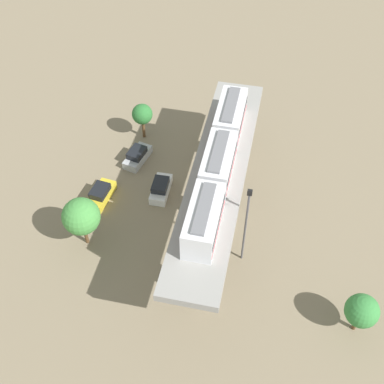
{
  "coord_description": "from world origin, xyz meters",
  "views": [
    {
      "loc": [
        -4.58,
        33.33,
        41.64
      ],
      "look_at": [
        2.5,
        0.48,
        4.51
      ],
      "focal_mm": 46.58,
      "sensor_mm": 36.0,
      "label": 1
    }
  ],
  "objects_px": {
    "train": "(218,164)",
    "tree_near_viaduct": "(142,114)",
    "tree_far_corner": "(362,311)",
    "parked_car_white": "(161,188)",
    "parked_car_silver": "(137,156)",
    "parked_car_yellow": "(101,194)",
    "tree_mid_lot": "(81,217)",
    "signal_post": "(246,223)"
  },
  "relations": [
    {
      "from": "train",
      "to": "parked_car_yellow",
      "type": "distance_m",
      "value": 15.45
    },
    {
      "from": "train",
      "to": "tree_far_corner",
      "type": "relative_size",
      "value": 4.4
    },
    {
      "from": "parked_car_white",
      "to": "parked_car_yellow",
      "type": "distance_m",
      "value": 6.65
    },
    {
      "from": "parked_car_white",
      "to": "tree_near_viaduct",
      "type": "bearing_deg",
      "value": -64.51
    },
    {
      "from": "parked_car_silver",
      "to": "parked_car_yellow",
      "type": "distance_m",
      "value": 7.06
    },
    {
      "from": "parked_car_silver",
      "to": "parked_car_white",
      "type": "relative_size",
      "value": 1.06
    },
    {
      "from": "parked_car_yellow",
      "to": "tree_mid_lot",
      "type": "distance_m",
      "value": 6.9
    },
    {
      "from": "signal_post",
      "to": "tree_mid_lot",
      "type": "bearing_deg",
      "value": 5.01
    },
    {
      "from": "parked_car_silver",
      "to": "tree_near_viaduct",
      "type": "bearing_deg",
      "value": -71.51
    },
    {
      "from": "parked_car_silver",
      "to": "tree_far_corner",
      "type": "relative_size",
      "value": 0.96
    },
    {
      "from": "tree_mid_lot",
      "to": "tree_far_corner",
      "type": "xyz_separation_m",
      "value": [
        -26.86,
        4.09,
        -0.99
      ]
    },
    {
      "from": "tree_near_viaduct",
      "to": "parked_car_silver",
      "type": "bearing_deg",
      "value": 95.71
    },
    {
      "from": "train",
      "to": "tree_near_viaduct",
      "type": "bearing_deg",
      "value": -46.81
    },
    {
      "from": "train",
      "to": "parked_car_white",
      "type": "distance_m",
      "value": 11.16
    },
    {
      "from": "tree_near_viaduct",
      "to": "tree_mid_lot",
      "type": "distance_m",
      "value": 17.09
    },
    {
      "from": "tree_mid_lot",
      "to": "tree_far_corner",
      "type": "distance_m",
      "value": 27.19
    },
    {
      "from": "parked_car_yellow",
      "to": "parked_car_silver",
      "type": "bearing_deg",
      "value": -101.24
    },
    {
      "from": "tree_near_viaduct",
      "to": "signal_post",
      "type": "height_order",
      "value": "signal_post"
    },
    {
      "from": "parked_car_silver",
      "to": "tree_mid_lot",
      "type": "height_order",
      "value": "tree_mid_lot"
    },
    {
      "from": "train",
      "to": "parked_car_silver",
      "type": "bearing_deg",
      "value": -35.19
    },
    {
      "from": "tree_mid_lot",
      "to": "signal_post",
      "type": "relative_size",
      "value": 0.6
    },
    {
      "from": "train",
      "to": "tree_near_viaduct",
      "type": "height_order",
      "value": "train"
    },
    {
      "from": "parked_car_silver",
      "to": "tree_near_viaduct",
      "type": "relative_size",
      "value": 0.93
    },
    {
      "from": "signal_post",
      "to": "train",
      "type": "bearing_deg",
      "value": -47.44
    },
    {
      "from": "parked_car_white",
      "to": "tree_mid_lot",
      "type": "distance_m",
      "value": 10.6
    },
    {
      "from": "tree_far_corner",
      "to": "train",
      "type": "bearing_deg",
      "value": -32.53
    },
    {
      "from": "tree_near_viaduct",
      "to": "tree_mid_lot",
      "type": "height_order",
      "value": "tree_mid_lot"
    },
    {
      "from": "tree_near_viaduct",
      "to": "tree_far_corner",
      "type": "bearing_deg",
      "value": 140.48
    },
    {
      "from": "parked_car_white",
      "to": "parked_car_yellow",
      "type": "height_order",
      "value": "same"
    },
    {
      "from": "parked_car_yellow",
      "to": "tree_mid_lot",
      "type": "bearing_deg",
      "value": 102.29
    },
    {
      "from": "tree_mid_lot",
      "to": "signal_post",
      "type": "bearing_deg",
      "value": -174.99
    },
    {
      "from": "tree_far_corner",
      "to": "parked_car_silver",
      "type": "bearing_deg",
      "value": -33.68
    },
    {
      "from": "tree_near_viaduct",
      "to": "tree_far_corner",
      "type": "xyz_separation_m",
      "value": [
        -25.61,
        21.13,
        -0.37
      ]
    },
    {
      "from": "tree_far_corner",
      "to": "tree_mid_lot",
      "type": "bearing_deg",
      "value": -8.66
    },
    {
      "from": "train",
      "to": "signal_post",
      "type": "distance_m",
      "value": 6.11
    },
    {
      "from": "parked_car_silver",
      "to": "tree_mid_lot",
      "type": "relative_size",
      "value": 0.74
    },
    {
      "from": "parked_car_white",
      "to": "signal_post",
      "type": "bearing_deg",
      "value": 144.45
    },
    {
      "from": "tree_far_corner",
      "to": "signal_post",
      "type": "distance_m",
      "value": 12.54
    },
    {
      "from": "parked_car_white",
      "to": "tree_far_corner",
      "type": "height_order",
      "value": "tree_far_corner"
    },
    {
      "from": "tree_near_viaduct",
      "to": "signal_post",
      "type": "bearing_deg",
      "value": 133.04
    },
    {
      "from": "train",
      "to": "tree_near_viaduct",
      "type": "xyz_separation_m",
      "value": [
        11.21,
        -11.94,
        -5.53
      ]
    },
    {
      "from": "tree_far_corner",
      "to": "tree_near_viaduct",
      "type": "bearing_deg",
      "value": -39.52
    }
  ]
}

